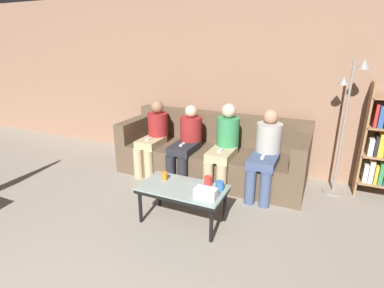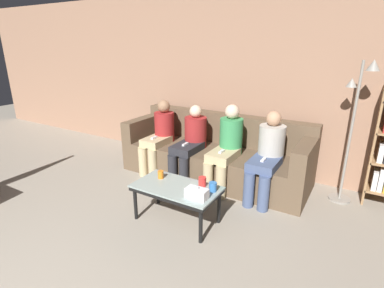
{
  "view_description": "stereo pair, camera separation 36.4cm",
  "coord_description": "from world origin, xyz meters",
  "views": [
    {
      "loc": [
        1.46,
        -0.53,
        1.86
      ],
      "look_at": [
        0.0,
        2.62,
        0.68
      ],
      "focal_mm": 28.0,
      "sensor_mm": 36.0,
      "label": 1
    },
    {
      "loc": [
        1.78,
        -0.36,
        1.86
      ],
      "look_at": [
        0.0,
        2.62,
        0.68
      ],
      "focal_mm": 28.0,
      "sensor_mm": 36.0,
      "label": 2
    }
  ],
  "objects": [
    {
      "name": "wall_back",
      "position": [
        0.0,
        3.82,
        1.3
      ],
      "size": [
        12.0,
        0.06,
        2.6
      ],
      "color": "#9E755B",
      "rests_on": "ground_plane"
    },
    {
      "name": "couch",
      "position": [
        0.0,
        3.29,
        0.32
      ],
      "size": [
        2.65,
        0.92,
        0.87
      ],
      "color": "brown",
      "rests_on": "ground_plane"
    },
    {
      "name": "coffee_table",
      "position": [
        0.17,
        2.01,
        0.37
      ],
      "size": [
        0.92,
        0.5,
        0.42
      ],
      "color": "#8C9E99",
      "rests_on": "ground_plane"
    },
    {
      "name": "cup_near_left",
      "position": [
        0.55,
        2.11,
        0.47
      ],
      "size": [
        0.08,
        0.08,
        0.1
      ],
      "color": "#3372BF",
      "rests_on": "coffee_table"
    },
    {
      "name": "cup_near_right",
      "position": [
        -0.09,
        2.09,
        0.46
      ],
      "size": [
        0.06,
        0.06,
        0.09
      ],
      "color": "orange",
      "rests_on": "coffee_table"
    },
    {
      "name": "cup_far_center",
      "position": [
        0.4,
        2.16,
        0.47
      ],
      "size": [
        0.08,
        0.08,
        0.1
      ],
      "color": "red",
      "rests_on": "coffee_table"
    },
    {
      "name": "tissue_box",
      "position": [
        0.48,
        1.9,
        0.47
      ],
      "size": [
        0.22,
        0.12,
        0.13
      ],
      "color": "white",
      "rests_on": "coffee_table"
    },
    {
      "name": "standing_lamp",
      "position": [
        1.68,
        3.45,
        1.04
      ],
      "size": [
        0.31,
        0.26,
        1.7
      ],
      "color": "gray",
      "rests_on": "ground_plane"
    },
    {
      "name": "seated_person_left_end",
      "position": [
        -0.82,
        3.05,
        0.56
      ],
      "size": [
        0.31,
        0.64,
        1.06
      ],
      "color": "tan",
      "rests_on": "ground_plane"
    },
    {
      "name": "seated_person_mid_left",
      "position": [
        -0.27,
        3.04,
        0.56
      ],
      "size": [
        0.31,
        0.69,
        1.04
      ],
      "color": "#28282D",
      "rests_on": "ground_plane"
    },
    {
      "name": "seated_person_mid_right",
      "position": [
        0.27,
        3.05,
        0.59
      ],
      "size": [
        0.31,
        0.69,
        1.11
      ],
      "color": "tan",
      "rests_on": "ground_plane"
    },
    {
      "name": "seated_person_right_end",
      "position": [
        0.82,
        3.05,
        0.58
      ],
      "size": [
        0.32,
        0.7,
        1.08
      ],
      "color": "#47567A",
      "rests_on": "ground_plane"
    }
  ]
}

